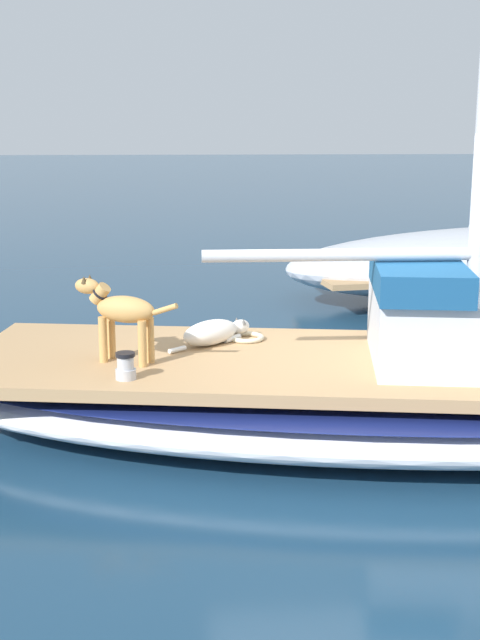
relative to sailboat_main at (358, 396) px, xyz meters
name	(u,v)px	position (x,y,z in m)	size (l,w,h in m)	color
ground_plane	(357,434)	(0.00, 0.00, -0.34)	(120.00, 120.00, 0.00)	navy
sailboat_main	(358,396)	(0.00, 0.00, 0.00)	(3.54, 7.52, 0.66)	white
dog_white	(214,332)	(-0.58, -1.20, 0.43)	(0.69, 0.77, 0.22)	silver
dog_tan	(121,312)	(-0.05, -1.97, 0.75)	(0.48, 0.88, 0.70)	tan
deck_winch	(126,367)	(0.44, -1.91, 0.42)	(0.16, 0.16, 0.21)	#B7B7BC
coiled_rope	(246,337)	(-0.70, -0.90, 0.35)	(0.32, 0.32, 0.04)	beige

